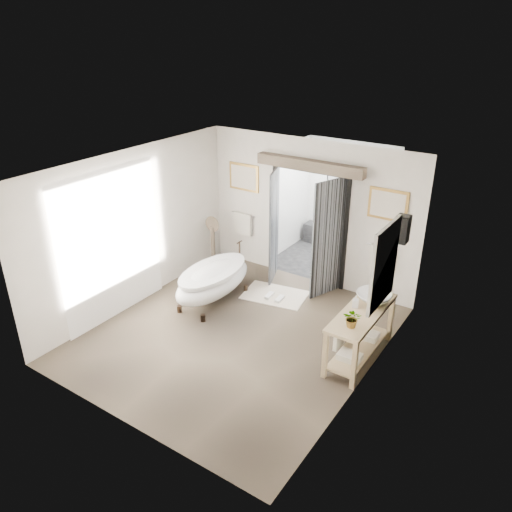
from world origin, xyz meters
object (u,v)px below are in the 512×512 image
Objects in this scene: rug at (275,295)px; basin at (374,298)px; clawfoot_tub at (213,280)px; vanity at (359,330)px.

rug is 2.47m from basin.
vanity is at bearing -2.62° from clawfoot_tub.
vanity reaches higher than rug.
rug is (-2.12, 0.97, -0.50)m from vanity.
basin is (2.19, -0.65, 0.94)m from rug.
rug is 2.17× the size of basin.
basin is at bearing 3.47° from clawfoot_tub.
clawfoot_tub is 1.18× the size of vanity.
clawfoot_tub is at bearing 177.38° from vanity.
basin is (0.08, 0.32, 0.44)m from vanity.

